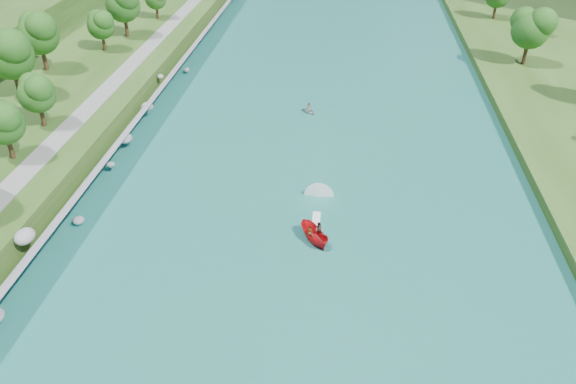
# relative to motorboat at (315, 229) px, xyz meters

# --- Properties ---
(ground) EXTENTS (260.00, 260.00, 0.00)m
(ground) POSITION_rel_motorboat_xyz_m (-1.68, -11.91, -0.88)
(ground) COLOR #2D5119
(ground) RESTS_ON ground
(river_water) EXTENTS (55.00, 240.00, 0.10)m
(river_water) POSITION_rel_motorboat_xyz_m (-1.68, 8.09, -0.83)
(river_water) COLOR #1B6855
(river_water) RESTS_ON ground
(riprap_bank) EXTENTS (4.10, 236.00, 4.31)m
(riprap_bank) POSITION_rel_motorboat_xyz_m (-27.53, 7.12, 0.94)
(riprap_bank) COLOR slate
(riprap_bank) RESTS_ON ground
(riverside_path) EXTENTS (3.00, 200.00, 0.10)m
(riverside_path) POSITION_rel_motorboat_xyz_m (-34.18, 8.09, 2.67)
(riverside_path) COLOR gray
(riverside_path) RESTS_ON berm_west
(motorboat) EXTENTS (4.02, 19.14, 2.14)m
(motorboat) POSITION_rel_motorboat_xyz_m (0.00, 0.00, 0.00)
(motorboat) COLOR red
(motorboat) RESTS_ON river_water
(raft) EXTENTS (3.17, 3.17, 1.57)m
(raft) POSITION_rel_motorboat_xyz_m (-3.10, 31.32, -0.43)
(raft) COLOR gray
(raft) RESTS_ON river_water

